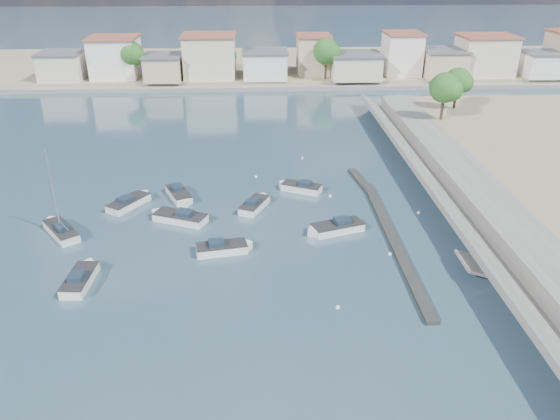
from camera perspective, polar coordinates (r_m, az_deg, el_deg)
name	(u,v)px	position (r m, az deg, el deg)	size (l,w,h in m)	color
ground	(297,141)	(79.34, 1.82, 7.26)	(400.00, 400.00, 0.00)	#273E4E
seawall_walkway	(500,216)	(58.99, 22.02, -0.55)	(5.00, 90.00, 1.80)	slate
breakwater	(386,226)	(55.32, 10.99, -1.63)	(2.00, 31.02, 0.35)	black
far_shore_land	(281,65)	(129.48, 0.14, 14.89)	(160.00, 40.00, 1.40)	gray
far_shore_quay	(286,88)	(109.03, 0.64, 12.65)	(160.00, 2.50, 0.80)	slate
far_town	(338,58)	(114.93, 6.04, 15.51)	(113.01, 12.80, 8.35)	beige
shore_trees	(332,60)	(105.79, 5.43, 15.35)	(74.56, 38.32, 7.92)	#38281E
motorboat_a	(81,279)	(48.54, -20.08, -6.74)	(2.13, 5.32, 1.48)	white
motorboat_b	(255,205)	(58.32, -2.61, 0.57)	(3.45, 4.87, 1.48)	white
motorboat_c	(178,217)	(56.45, -10.61, -0.77)	(5.97, 3.98, 1.48)	white
motorboat_d	(335,228)	(53.67, 5.73, -1.90)	(5.74, 3.62, 1.48)	white
motorboat_e	(130,202)	(60.97, -15.36, 0.79)	(4.30, 5.24, 1.48)	white
motorboat_f	(300,187)	(62.49, 2.06, 2.37)	(4.92, 3.54, 1.48)	white
motorboat_g	(179,195)	(61.44, -10.46, 1.51)	(3.55, 5.23, 1.48)	white
motorboat_h	(224,248)	(50.19, -5.83, -4.00)	(5.24, 2.64, 1.48)	white
sailboat	(60,230)	(57.12, -21.98, -1.95)	(4.65, 5.36, 9.00)	white
mooring_buoys	(334,209)	(58.29, 5.69, 0.09)	(17.42, 33.46, 0.35)	white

